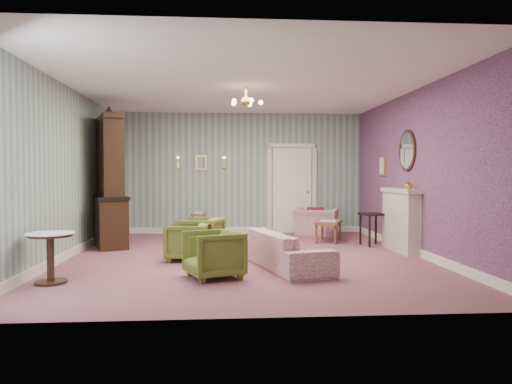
{
  "coord_description": "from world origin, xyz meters",
  "views": [
    {
      "loc": [
        -0.42,
        -8.14,
        1.4
      ],
      "look_at": [
        0.2,
        0.4,
        1.1
      ],
      "focal_mm": 33.68,
      "sensor_mm": 36.0,
      "label": 1
    }
  ],
  "objects": [
    {
      "name": "oval_mirror",
      "position": [
        2.96,
        0.4,
        1.85
      ],
      "size": [
        0.04,
        0.76,
        0.84
      ],
      "primitive_type": null,
      "color": "white",
      "rests_on": "wall_right"
    },
    {
      "name": "gilt_mirror_back",
      "position": [
        -0.9,
        3.46,
        1.7
      ],
      "size": [
        0.28,
        0.06,
        0.36
      ],
      "primitive_type": null,
      "color": "gold",
      "rests_on": "wall_back"
    },
    {
      "name": "sofa_chintz",
      "position": [
        0.57,
        -1.02,
        0.37
      ],
      "size": [
        1.03,
        1.98,
        0.74
      ],
      "primitive_type": "imported",
      "rotation": [
        0.0,
        0.0,
        1.83
      ],
      "color": "#A04057",
      "rests_on": "floor"
    },
    {
      "name": "coffee_table",
      "position": [
        1.83,
        1.77,
        0.22
      ],
      "size": [
        0.76,
        0.98,
        0.44
      ],
      "primitive_type": null,
      "rotation": [
        0.0,
        0.0,
        -0.37
      ],
      "color": "brown",
      "rests_on": "floor"
    },
    {
      "name": "wall_right",
      "position": [
        3.0,
        0.0,
        1.45
      ],
      "size": [
        0.0,
        7.0,
        7.0
      ],
      "primitive_type": "plane",
      "rotation": [
        1.57,
        0.0,
        -1.57
      ],
      "color": "slate",
      "rests_on": "ground"
    },
    {
      "name": "dresser",
      "position": [
        -2.65,
        1.56,
        1.36
      ],
      "size": [
        1.1,
        1.73,
        2.72
      ],
      "primitive_type": null,
      "rotation": [
        0.0,
        0.0,
        0.35
      ],
      "color": "black",
      "rests_on": "floor"
    },
    {
      "name": "olive_chair_c",
      "position": [
        -0.79,
        0.33,
        0.36
      ],
      "size": [
        0.84,
        0.87,
        0.72
      ],
      "primitive_type": "imported",
      "rotation": [
        0.0,
        0.0,
        -1.88
      ],
      "color": "#5E6724",
      "rests_on": "floor"
    },
    {
      "name": "burgundy_cushion",
      "position": [
        1.72,
        2.63,
        0.48
      ],
      "size": [
        0.41,
        0.28,
        0.39
      ],
      "primitive_type": "cube",
      "rotation": [
        0.17,
        0.0,
        -0.35
      ],
      "color": "maroon",
      "rests_on": "wingback_chair"
    },
    {
      "name": "wall_front",
      "position": [
        0.0,
        -3.5,
        1.45
      ],
      "size": [
        6.0,
        0.0,
        6.0
      ],
      "primitive_type": "plane",
      "rotation": [
        -1.57,
        0.0,
        0.0
      ],
      "color": "slate",
      "rests_on": "ground"
    },
    {
      "name": "mantel_vase",
      "position": [
        2.84,
        0.0,
        1.23
      ],
      "size": [
        0.15,
        0.15,
        0.15
      ],
      "primitive_type": "imported",
      "color": "gold",
      "rests_on": "fireplace"
    },
    {
      "name": "side_table_black",
      "position": [
        2.57,
        1.11,
        0.33
      ],
      "size": [
        0.52,
        0.52,
        0.65
      ],
      "primitive_type": null,
      "rotation": [
        0.0,
        0.0,
        0.23
      ],
      "color": "black",
      "rests_on": "floor"
    },
    {
      "name": "pedestal_table",
      "position": [
        -2.62,
        -1.81,
        0.33
      ],
      "size": [
        0.67,
        0.67,
        0.67
      ],
      "primitive_type": null,
      "rotation": [
        0.0,
        0.0,
        0.1
      ],
      "color": "black",
      "rests_on": "floor"
    },
    {
      "name": "framed_print",
      "position": [
        2.97,
        1.75,
        1.6
      ],
      "size": [
        0.04,
        0.34,
        0.42
      ],
      "primitive_type": null,
      "color": "gold",
      "rests_on": "wall_right"
    },
    {
      "name": "nesting_table",
      "position": [
        -0.94,
        2.84,
        0.29
      ],
      "size": [
        0.35,
        0.44,
        0.57
      ],
      "primitive_type": null,
      "rotation": [
        0.0,
        0.0,
        -0.01
      ],
      "color": "brown",
      "rests_on": "floor"
    },
    {
      "name": "ceiling",
      "position": [
        0.0,
        0.0,
        2.9
      ],
      "size": [
        7.0,
        7.0,
        0.0
      ],
      "primitive_type": "plane",
      "rotation": [
        3.14,
        0.0,
        0.0
      ],
      "color": "white",
      "rests_on": "ground"
    },
    {
      "name": "sconce_left",
      "position": [
        -1.45,
        3.44,
        1.7
      ],
      "size": [
        0.16,
        0.12,
        0.3
      ],
      "primitive_type": null,
      "color": "gold",
      "rests_on": "wall_back"
    },
    {
      "name": "olive_chair_a",
      "position": [
        -0.53,
        -1.63,
        0.36
      ],
      "size": [
        0.86,
        0.88,
        0.71
      ],
      "primitive_type": "imported",
      "rotation": [
        0.0,
        0.0,
        -1.19
      ],
      "color": "#5E6724",
      "rests_on": "floor"
    },
    {
      "name": "door",
      "position": [
        1.3,
        3.46,
        1.08
      ],
      "size": [
        1.12,
        0.12,
        2.16
      ],
      "primitive_type": null,
      "color": "white",
      "rests_on": "floor"
    },
    {
      "name": "chandelier",
      "position": [
        0.0,
        0.0,
        2.63
      ],
      "size": [
        0.56,
        0.56,
        0.36
      ],
      "primitive_type": null,
      "color": "gold",
      "rests_on": "ceiling"
    },
    {
      "name": "olive_chair_b",
      "position": [
        -0.99,
        -0.22,
        0.34
      ],
      "size": [
        0.68,
        0.72,
        0.67
      ],
      "primitive_type": "imported",
      "rotation": [
        0.0,
        0.0,
        -1.69
      ],
      "color": "#5E6724",
      "rests_on": "floor"
    },
    {
      "name": "sconce_right",
      "position": [
        -0.35,
        3.44,
        1.7
      ],
      "size": [
        0.16,
        0.12,
        0.3
      ],
      "primitive_type": null,
      "color": "gold",
      "rests_on": "wall_back"
    },
    {
      "name": "fireplace",
      "position": [
        2.86,
        0.4,
        0.58
      ],
      "size": [
        0.3,
        1.4,
        1.16
      ],
      "primitive_type": null,
      "color": "beige",
      "rests_on": "floor"
    },
    {
      "name": "wall_back",
      "position": [
        0.0,
        3.5,
        1.45
      ],
      "size": [
        6.0,
        0.0,
        6.0
      ],
      "primitive_type": "plane",
      "rotation": [
        1.57,
        0.0,
        0.0
      ],
      "color": "slate",
      "rests_on": "ground"
    },
    {
      "name": "wall_right_floral",
      "position": [
        2.98,
        0.0,
        1.45
      ],
      "size": [
        0.0,
        7.0,
        7.0
      ],
      "primitive_type": "plane",
      "rotation": [
        1.57,
        0.0,
        -1.57
      ],
      "color": "#B45A85",
      "rests_on": "ground"
    },
    {
      "name": "floor",
      "position": [
        0.0,
        0.0,
        0.0
      ],
      "size": [
        7.0,
        7.0,
        0.0
      ],
      "primitive_type": "plane",
      "color": "#8D525D",
      "rests_on": "ground"
    },
    {
      "name": "wingback_chair",
      "position": [
        1.77,
        2.78,
        0.42
      ],
      "size": [
        1.12,
        0.91,
        0.85
      ],
      "primitive_type": "imported",
      "rotation": [
        0.0,
        0.0,
        2.81
      ],
      "color": "#A04057",
      "rests_on": "floor"
    },
    {
      "name": "wall_left",
      "position": [
        -3.0,
        0.0,
        1.45
      ],
      "size": [
        0.0,
        7.0,
        7.0
      ],
      "primitive_type": "plane",
      "rotation": [
        1.57,
        0.0,
        1.57
      ],
      "color": "slate",
      "rests_on": "ground"
    }
  ]
}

